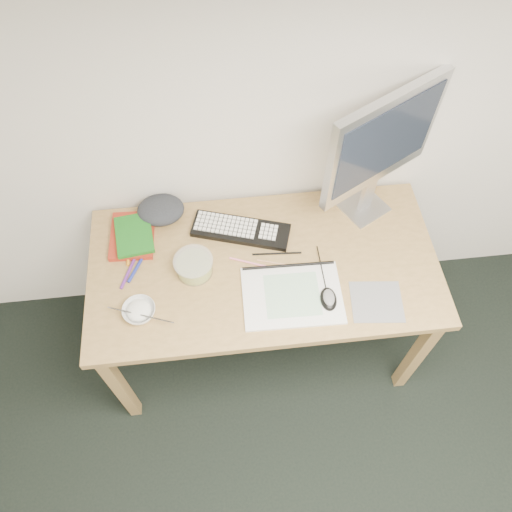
{
  "coord_description": "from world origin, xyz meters",
  "views": [
    {
      "loc": [
        -0.38,
        0.39,
        2.45
      ],
      "look_at": [
        -0.27,
        1.42,
        0.83
      ],
      "focal_mm": 35.0,
      "sensor_mm": 36.0,
      "label": 1
    }
  ],
  "objects_px": {
    "sketchpad": "(292,295)",
    "monitor": "(382,144)",
    "rice_bowl": "(139,311)",
    "desk": "(264,275)",
    "keyboard": "(241,230)"
  },
  "relations": [
    {
      "from": "sketchpad",
      "to": "rice_bowl",
      "type": "bearing_deg",
      "value": -177.58
    },
    {
      "from": "desk",
      "to": "rice_bowl",
      "type": "xyz_separation_m",
      "value": [
        -0.49,
        -0.16,
        0.1
      ]
    },
    {
      "from": "monitor",
      "to": "desk",
      "type": "bearing_deg",
      "value": 178.19
    },
    {
      "from": "monitor",
      "to": "rice_bowl",
      "type": "height_order",
      "value": "monitor"
    },
    {
      "from": "sketchpad",
      "to": "desk",
      "type": "bearing_deg",
      "value": 121.91
    },
    {
      "from": "sketchpad",
      "to": "monitor",
      "type": "distance_m",
      "value": 0.65
    },
    {
      "from": "desk",
      "to": "sketchpad",
      "type": "bearing_deg",
      "value": -59.5
    },
    {
      "from": "sketchpad",
      "to": "rice_bowl",
      "type": "xyz_separation_m",
      "value": [
        -0.58,
        -0.01,
        0.01
      ]
    },
    {
      "from": "sketchpad",
      "to": "rice_bowl",
      "type": "height_order",
      "value": "rice_bowl"
    },
    {
      "from": "sketchpad",
      "to": "monitor",
      "type": "relative_size",
      "value": 0.63
    },
    {
      "from": "sketchpad",
      "to": "keyboard",
      "type": "distance_m",
      "value": 0.36
    },
    {
      "from": "sketchpad",
      "to": "keyboard",
      "type": "bearing_deg",
      "value": 118.82
    },
    {
      "from": "desk",
      "to": "keyboard",
      "type": "height_order",
      "value": "keyboard"
    },
    {
      "from": "sketchpad",
      "to": "rice_bowl",
      "type": "distance_m",
      "value": 0.58
    },
    {
      "from": "keyboard",
      "to": "monitor",
      "type": "bearing_deg",
      "value": 24.63
    }
  ]
}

